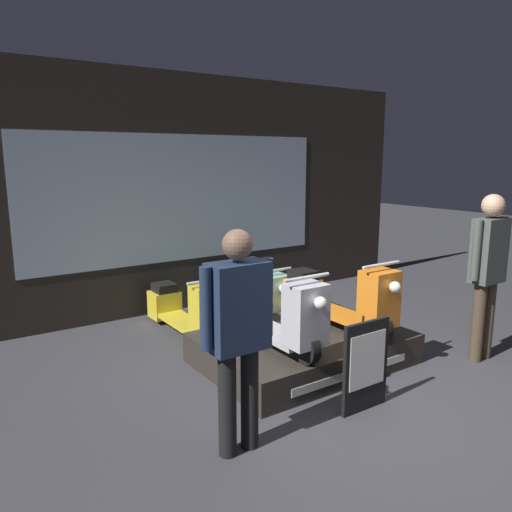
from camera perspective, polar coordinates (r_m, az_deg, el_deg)
ground_plane at (r=4.47m, az=13.79°, el=-17.07°), size 30.00×30.00×0.00m
shop_wall_back at (r=6.93m, az=-8.51°, el=6.97°), size 7.83×0.09×3.20m
display_platform at (r=5.28m, az=5.39°, el=-10.40°), size 2.05×1.45×0.31m
scooter_display_left at (r=4.84m, az=1.47°, el=-6.62°), size 0.48×1.58×0.80m
scooter_display_right at (r=5.41m, az=9.47°, el=-4.86°), size 0.48×1.58×0.80m
scooter_backrow_0 at (r=6.05m, az=-8.07°, el=-6.12°), size 0.48×1.58×0.80m
scooter_backrow_1 at (r=6.47m, az=-0.83°, el=-4.84°), size 0.48×1.58×0.80m
person_left_browsing at (r=3.48m, az=-2.07°, el=-7.94°), size 0.58×0.23×1.63m
person_right_browsing at (r=5.62m, az=24.96°, el=-1.02°), size 0.53×0.23×1.74m
price_sign_board at (r=4.34m, az=12.43°, el=-12.14°), size 0.49×0.04×0.78m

